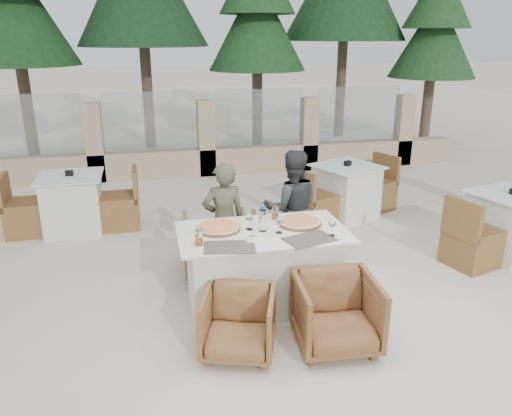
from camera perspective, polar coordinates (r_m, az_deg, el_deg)
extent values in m
plane|color=beige|center=(5.16, 1.16, -10.08)|extent=(80.00, 80.00, 0.00)
cube|color=#F0E4C5|center=(18.58, -9.13, 11.20)|extent=(30.00, 16.00, 0.01)
cone|color=#1C431D|center=(11.63, -25.87, 18.54)|extent=(2.42, 2.42, 5.50)
cone|color=#214D22|center=(11.86, 0.14, 19.11)|extent=(2.20, 2.20, 5.00)
cone|color=#224D23|center=(12.71, 19.64, 16.94)|extent=(1.98, 1.98, 4.50)
cube|color=#58524B|center=(4.37, -3.06, -4.47)|extent=(0.49, 0.36, 0.00)
cube|color=#545048|center=(4.55, 6.14, -3.58)|extent=(0.52, 0.42, 0.00)
cylinder|color=#EB5520|center=(4.74, -4.29, -2.21)|extent=(0.53, 0.53, 0.05)
cylinder|color=#C8481B|center=(4.89, 5.01, -1.55)|extent=(0.45, 0.45, 0.06)
cylinder|color=#C2E0FF|center=(4.67, 0.78, -1.20)|extent=(0.09, 0.09, 0.25)
cylinder|color=orange|center=(4.41, -6.54, -3.40)|extent=(0.08, 0.08, 0.14)
cylinder|color=orange|center=(5.00, 2.23, -0.56)|extent=(0.07, 0.07, 0.13)
imported|color=olive|center=(5.55, -4.59, -4.14)|extent=(0.75, 0.77, 0.66)
imported|color=olive|center=(5.86, 2.57, -3.35)|extent=(0.68, 0.69, 0.56)
imported|color=brown|center=(4.23, -2.02, -13.01)|extent=(0.74, 0.75, 0.55)
imported|color=brown|center=(4.34, 9.16, -11.75)|extent=(0.72, 0.74, 0.62)
imported|color=#4D503A|center=(5.36, -3.69, -1.44)|extent=(0.49, 0.35, 1.28)
imported|color=#35373A|center=(5.65, 4.11, -0.01)|extent=(0.71, 0.59, 1.34)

